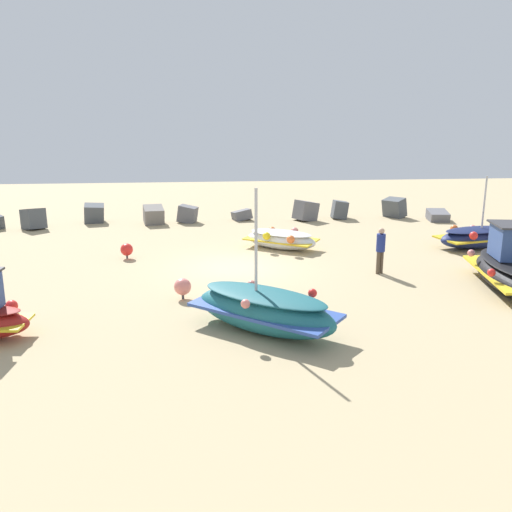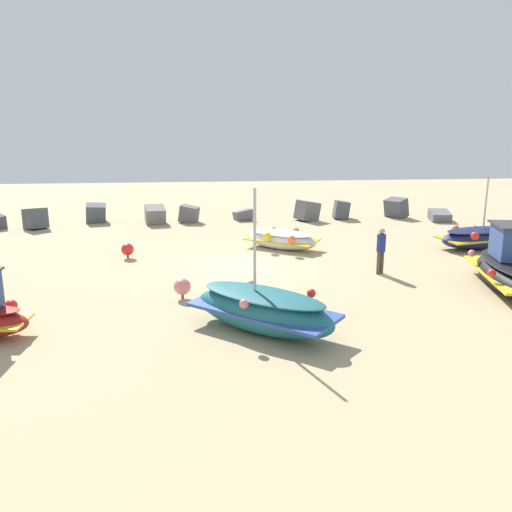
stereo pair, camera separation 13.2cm
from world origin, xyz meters
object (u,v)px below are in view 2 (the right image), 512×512
at_px(fishing_boat_2, 511,269).
at_px(fishing_boat_5, 479,237).
at_px(person_walking, 381,248).
at_px(mooring_buoy_0, 182,286).
at_px(mooring_buoy_1, 127,249).
at_px(fishing_boat_1, 282,239).
at_px(fishing_boat_0, 263,310).

xyz_separation_m(fishing_boat_2, fishing_boat_5, (1.86, 5.76, -0.20)).
relative_size(person_walking, mooring_buoy_0, 2.52).
bearing_deg(fishing_boat_5, mooring_buoy_1, -13.63).
relative_size(fishing_boat_1, mooring_buoy_0, 5.10).
relative_size(fishing_boat_1, person_walking, 2.02).
height_order(fishing_boat_0, fishing_boat_5, fishing_boat_0).
distance_m(fishing_boat_0, fishing_boat_5, 13.63).
bearing_deg(mooring_buoy_1, mooring_buoy_0, -66.28).
bearing_deg(fishing_boat_2, fishing_boat_0, 120.20).
height_order(fishing_boat_5, person_walking, fishing_boat_5).
bearing_deg(fishing_boat_0, fishing_boat_5, 80.80).
bearing_deg(fishing_boat_2, fishing_boat_5, -6.59).
relative_size(fishing_boat_5, mooring_buoy_1, 6.45).
distance_m(fishing_boat_2, fishing_boat_5, 6.05).
bearing_deg(fishing_boat_5, mooring_buoy_0, 9.38).
bearing_deg(person_walking, mooring_buoy_1, -135.00).
bearing_deg(fishing_boat_5, person_walking, 17.61).
relative_size(fishing_boat_1, mooring_buoy_1, 5.49).
bearing_deg(person_walking, fishing_boat_0, -69.78).
bearing_deg(mooring_buoy_1, fishing_boat_1, 9.56).
distance_m(fishing_boat_0, person_walking, 7.08).
xyz_separation_m(fishing_boat_0, fishing_boat_1, (1.89, 9.44, -0.18)).
xyz_separation_m(fishing_boat_0, mooring_buoy_1, (-4.58, 8.35, -0.23)).
xyz_separation_m(fishing_boat_5, mooring_buoy_1, (-15.07, -0.35, -0.11)).
distance_m(fishing_boat_5, mooring_buoy_0, 13.94).
xyz_separation_m(mooring_buoy_0, mooring_buoy_1, (-2.37, 5.40, -0.03)).
bearing_deg(mooring_buoy_1, fishing_boat_5, 1.35).
bearing_deg(mooring_buoy_1, fishing_boat_0, -61.25).
bearing_deg(fishing_boat_0, fishing_boat_2, 59.98).
relative_size(fishing_boat_0, fishing_boat_2, 0.83).
bearing_deg(fishing_boat_0, person_walking, 87.48).
height_order(fishing_boat_1, fishing_boat_2, fishing_boat_2).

